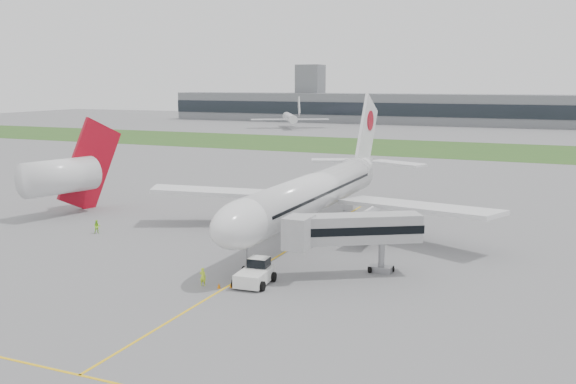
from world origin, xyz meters
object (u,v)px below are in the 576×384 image
at_px(pushback_tug, 256,273).
at_px(airliner, 316,191).
at_px(jet_bridge, 349,230).
at_px(ground_crew_near, 203,277).
at_px(neighbor_aircraft, 64,175).

bearing_deg(pushback_tug, airliner, 90.51).
relative_size(pushback_tug, jet_bridge, 0.38).
distance_m(airliner, pushback_tug, 22.67).
xyz_separation_m(pushback_tug, ground_crew_near, (-4.46, -2.61, -0.21)).
distance_m(airliner, neighbor_aircraft, 39.03).
height_order(ground_crew_near, neighbor_aircraft, neighbor_aircraft).
relative_size(airliner, ground_crew_near, 29.65).
distance_m(airliner, ground_crew_near, 25.28).
xyz_separation_m(ground_crew_near, neighbor_aircraft, (-36.56, 21.43, 5.07)).
relative_size(airliner, jet_bridge, 4.16).
bearing_deg(airliner, pushback_tug, -84.50).
distance_m(pushback_tug, ground_crew_near, 5.17).
xyz_separation_m(jet_bridge, ground_crew_near, (-11.97, -8.83, -3.91)).
height_order(pushback_tug, ground_crew_near, pushback_tug).
height_order(airliner, ground_crew_near, airliner).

